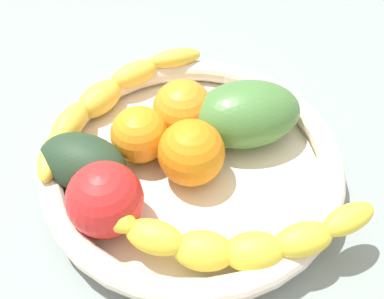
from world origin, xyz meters
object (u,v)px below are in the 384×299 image
at_px(mango_green, 246,114).
at_px(tomato_red, 105,200).
at_px(banana_draped_left, 106,99).
at_px(banana_draped_right, 229,239).
at_px(fruit_bowl, 192,165).
at_px(orange_mid_right, 193,153).
at_px(avocado_dark, 83,162).
at_px(orange_mid_left, 183,110).
at_px(orange_front, 139,135).

relative_size(mango_green, tomato_red, 1.65).
xyz_separation_m(banana_draped_left, tomato_red, (-0.03, 0.14, 0.01)).
xyz_separation_m(banana_draped_left, banana_draped_right, (-0.15, 0.17, 0.00)).
bearing_deg(fruit_bowl, orange_mid_right, 101.09).
bearing_deg(avocado_dark, orange_mid_left, -139.47).
distance_m(orange_front, avocado_dark, 0.06).
distance_m(orange_mid_left, mango_green, 0.07).
height_order(banana_draped_right, mango_green, mango_green).
bearing_deg(fruit_bowl, avocado_dark, 13.18).
bearing_deg(avocado_dark, tomato_red, 125.75).
xyz_separation_m(orange_mid_left, tomato_red, (0.06, 0.12, 0.00)).
bearing_deg(banana_draped_right, tomato_red, -12.58).
relative_size(fruit_bowl, banana_draped_left, 1.42).
bearing_deg(banana_draped_right, banana_draped_left, -48.92).
distance_m(banana_draped_right, tomato_red, 0.12).
bearing_deg(orange_mid_left, banana_draped_left, -10.87).
distance_m(orange_front, tomato_red, 0.09).
bearing_deg(avocado_dark, orange_front, -141.58).
distance_m(orange_mid_left, avocado_dark, 0.12).
distance_m(fruit_bowl, mango_green, 0.08).
relative_size(mango_green, avocado_dark, 1.28).
bearing_deg(avocado_dark, orange_mid_right, -170.74).
relative_size(banana_draped_right, orange_mid_left, 4.06).
xyz_separation_m(fruit_bowl, avocado_dark, (0.11, 0.02, 0.02)).
bearing_deg(banana_draped_left, orange_mid_right, 143.75).
bearing_deg(fruit_bowl, banana_draped_right, 113.29).
relative_size(orange_mid_right, avocado_dark, 0.73).
relative_size(avocado_dark, tomato_red, 1.29).
xyz_separation_m(fruit_bowl, banana_draped_right, (-0.04, 0.10, 0.02)).
distance_m(banana_draped_left, mango_green, 0.16).
height_order(banana_draped_right, orange_front, orange_front).
xyz_separation_m(banana_draped_left, orange_front, (-0.05, 0.06, 0.01)).
xyz_separation_m(banana_draped_right, mango_green, (-0.01, -0.15, 0.01)).
height_order(fruit_bowl, orange_front, orange_front).
xyz_separation_m(banana_draped_right, orange_mid_left, (0.06, -0.15, 0.00)).
distance_m(banana_draped_right, orange_mid_right, 0.10).
bearing_deg(orange_mid_left, tomato_red, 65.45).
xyz_separation_m(fruit_bowl, banana_draped_left, (0.10, -0.07, 0.02)).
distance_m(orange_front, mango_green, 0.11).
bearing_deg(tomato_red, banana_draped_left, -77.38).
bearing_deg(orange_mid_right, banana_draped_left, -36.25).
relative_size(orange_mid_left, tomato_red, 0.92).
distance_m(orange_front, orange_mid_right, 0.06).
bearing_deg(mango_green, fruit_bowl, 44.44).
height_order(orange_mid_right, mango_green, same).
distance_m(fruit_bowl, avocado_dark, 0.11).
xyz_separation_m(mango_green, tomato_red, (0.12, 0.12, 0.00)).
relative_size(orange_front, mango_green, 0.51).
bearing_deg(orange_mid_left, mango_green, 178.83).
xyz_separation_m(orange_mid_right, mango_green, (-0.05, -0.06, 0.00)).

